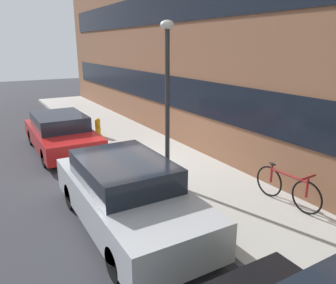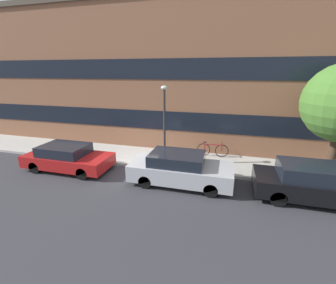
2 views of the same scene
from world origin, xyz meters
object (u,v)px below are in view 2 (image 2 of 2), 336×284
Objects in this scene: parked_car_red at (68,157)px; parked_car_silver at (180,169)px; bicycle at (213,149)px; parked_car_black at (313,183)px; lamp_post at (164,116)px; fire_hydrant at (75,149)px.

parked_car_silver reaches higher than parked_car_red.
parked_car_red is at bearing -156.58° from bicycle.
parked_car_red is 2.46× the size of bicycle.
parked_car_black is at bearing -42.30° from bicycle.
bicycle is at bearing 70.65° from parked_car_silver.
lamp_post is (-6.20, 1.58, 1.90)m from parked_car_black.
lamp_post is (-1.14, 1.58, 1.92)m from parked_car_silver.
bicycle is at bearing 25.71° from parked_car_red.
parked_car_silver is 6.23× the size of fire_hydrant.
lamp_post is at bearing 165.68° from parked_car_black.
fire_hydrant is (-0.71, 1.52, -0.14)m from parked_car_red.
bicycle is (7.52, 1.76, 0.06)m from fire_hydrant.
lamp_post is at bearing -145.73° from bicycle.
parked_car_red is 1.69m from fire_hydrant.
bicycle is at bearing 140.00° from parked_car_black.
parked_car_silver reaches higher than fire_hydrant.
parked_car_red is 5.66m from parked_car_silver.
parked_car_black reaches higher than parked_car_silver.
lamp_post is at bearing 0.67° from fire_hydrant.
parked_car_black is at bearing 0.00° from parked_car_silver.
parked_car_red is at bearing 180.00° from parked_car_silver.
bicycle is at bearing 36.57° from lamp_post.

